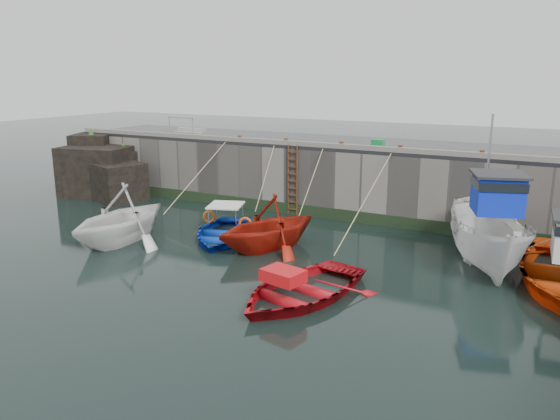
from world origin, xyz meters
The scene contains 23 objects.
ground centered at (0.00, 0.00, 0.00)m, with size 120.00×120.00×0.00m, color black.
quay_back centered at (0.00, 12.50, 1.50)m, with size 30.00×5.00×3.00m, color slate.
road_back centered at (0.00, 12.50, 3.08)m, with size 30.00×5.00×0.16m, color black.
kerb_back centered at (0.00, 10.15, 3.26)m, with size 30.00×0.30×0.20m, color slate.
algae_back centered at (0.00, 9.96, 0.25)m, with size 30.00×0.08×0.50m, color black.
rock_outcrop centered at (-12.92, 9.11, 1.26)m, with size 5.85×4.24×3.41m.
ladder centered at (-2.00, 9.91, 1.59)m, with size 0.51×0.08×3.20m.
boat_near_white centered at (-5.95, 3.11, 0.00)m, with size 4.15×4.81×2.54m, color silver.
boat_near_white_rope centered at (-5.95, 7.80, 0.00)m, with size 0.04×5.11×3.10m, color tan, non-canonical shape.
boat_near_blue centered at (-2.76, 5.37, 0.00)m, with size 3.15×4.41×0.91m, color #0C34B4.
boat_near_blue_rope centered at (-2.76, 8.93, 0.00)m, with size 0.04×3.36×3.10m, color tan, non-canonical shape.
boat_near_blacktrim centered at (-0.56, 5.07, 0.00)m, with size 3.76×4.36×2.30m, color #A01A0D.
boat_near_blacktrim_rope centered at (-0.56, 8.78, 0.00)m, with size 0.04×3.56×3.10m, color tan, non-canonical shape.
boat_near_navy centered at (2.52, 1.48, 0.00)m, with size 3.47×4.86×1.01m, color red.
boat_near_navy_rope centered at (2.52, 6.99, 0.00)m, with size 0.04×6.56×3.10m, color tan, non-canonical shape.
boat_far_white centered at (6.92, 6.85, 0.99)m, with size 4.03×6.43×5.33m.
fish_crate centered at (1.35, 11.75, 3.30)m, with size 0.54×0.39×0.29m, color #178338.
railing centered at (-8.75, 11.25, 3.36)m, with size 1.60×1.05×1.00m.
bollard_a centered at (-5.00, 10.25, 3.30)m, with size 0.18×0.18×0.28m, color #3F1E0F.
bollard_b centered at (-2.50, 10.25, 3.30)m, with size 0.18×0.18×0.28m, color #3F1E0F.
bollard_c centered at (0.20, 10.25, 3.30)m, with size 0.18×0.18×0.28m, color #3F1E0F.
bollard_d centered at (2.80, 10.25, 3.30)m, with size 0.18×0.18×0.28m, color #3F1E0F.
bollard_e centered at (6.00, 10.25, 3.30)m, with size 0.18×0.18×0.28m, color #3F1E0F.
Camera 1 is at (8.91, -11.84, 6.28)m, focal length 35.00 mm.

